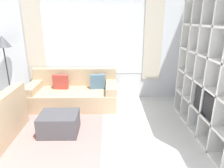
% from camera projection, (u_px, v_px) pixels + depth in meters
% --- Properties ---
extents(wall_back, '(5.72, 0.11, 2.70)m').
position_uv_depth(wall_back, '(94.00, 45.00, 4.83)').
color(wall_back, silver).
rests_on(wall_back, ground_plane).
extents(area_rug, '(2.28, 2.25, 0.01)m').
position_uv_depth(area_rug, '(42.00, 129.00, 3.70)').
color(area_rug, gray).
rests_on(area_rug, ground_plane).
extents(shelving_unit, '(0.42, 2.05, 2.32)m').
position_uv_depth(shelving_unit, '(214.00, 71.00, 3.28)').
color(shelving_unit, '#232328').
rests_on(shelving_unit, ground_plane).
extents(couch_main, '(2.01, 0.95, 0.82)m').
position_uv_depth(couch_main, '(74.00, 93.00, 4.68)').
color(couch_main, tan).
rests_on(couch_main, ground_plane).
extents(ottoman, '(0.67, 0.53, 0.38)m').
position_uv_depth(ottoman, '(59.00, 124.00, 3.54)').
color(ottoman, '#47474C').
rests_on(ottoman, ground_plane).
extents(floor_lamp, '(0.36, 0.36, 1.60)m').
position_uv_depth(floor_lamp, '(3.00, 45.00, 4.50)').
color(floor_lamp, black).
rests_on(floor_lamp, ground_plane).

